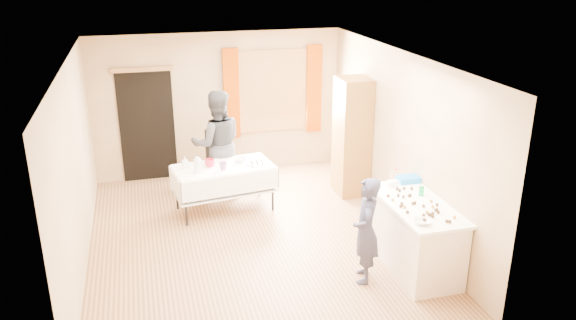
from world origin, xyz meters
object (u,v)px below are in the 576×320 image
object	(u,v)px
cabinet	(352,137)
counter	(414,235)
girl	(366,231)
woman	(217,144)
party_table	(224,184)
chair	(216,170)

from	to	relation	value
cabinet	counter	distance (m)	2.59
cabinet	counter	size ratio (longest dim) A/B	1.28
girl	woman	world-z (taller)	woman
cabinet	girl	xyz separation A→B (m)	(-0.84, -2.66, -0.31)
party_table	girl	bearing A→B (deg)	-69.23
chair	girl	size ratio (longest dim) A/B	0.72
cabinet	party_table	bearing A→B (deg)	-175.83
party_table	woman	xyz separation A→B (m)	(0.01, 0.66, 0.46)
counter	chair	distance (m)	4.01
counter	party_table	bearing A→B (deg)	131.55
girl	party_table	bearing A→B (deg)	-132.64
chair	cabinet	bearing A→B (deg)	-3.39
cabinet	chair	distance (m)	2.46
chair	woman	world-z (taller)	woman
chair	girl	world-z (taller)	girl
counter	woman	distance (m)	3.71
cabinet	counter	bearing A→B (deg)	-92.26
party_table	chair	bearing A→B (deg)	81.27
cabinet	counter	world-z (taller)	cabinet
cabinet	girl	bearing A→B (deg)	-107.48
chair	counter	bearing A→B (deg)	-39.86
cabinet	party_table	size ratio (longest dim) A/B	1.20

